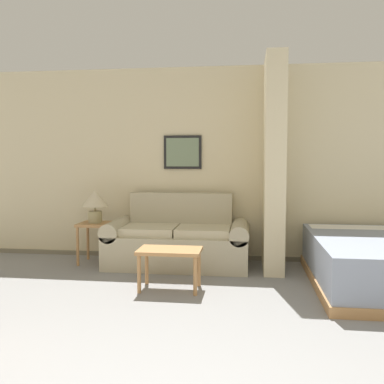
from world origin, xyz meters
name	(u,v)px	position (x,y,z in m)	size (l,w,h in m)	color
wall_back	(211,164)	(0.00, 4.37, 1.29)	(7.66, 0.16, 2.60)	beige
wall_partition_pillar	(274,164)	(0.82, 3.88, 1.30)	(0.24, 0.85, 2.60)	beige
couch	(178,240)	(-0.38, 3.89, 0.32)	(1.81, 0.84, 0.92)	#B7AD8E
coffee_table	(170,255)	(-0.30, 2.86, 0.37)	(0.66, 0.41, 0.43)	#B27F4C
side_table	(95,230)	(-1.47, 3.87, 0.44)	(0.41, 0.41, 0.53)	#B27F4C
table_lamp	(95,201)	(-1.47, 3.87, 0.82)	(0.34, 0.34, 0.44)	tan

